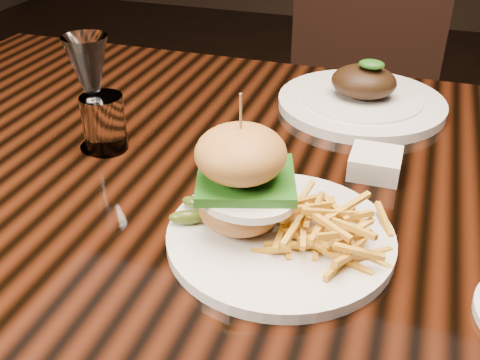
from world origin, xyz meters
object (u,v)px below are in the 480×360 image
(burger_plate, at_px, (273,208))
(chair_far, at_px, (356,87))
(dining_table, at_px, (274,210))
(far_dish, at_px, (362,98))
(wine_glass, at_px, (89,68))

(burger_plate, bearing_deg, chair_far, 86.00)
(dining_table, xyz_separation_m, chair_far, (0.01, 0.89, -0.13))
(dining_table, height_order, far_dish, far_dish)
(dining_table, xyz_separation_m, burger_plate, (0.04, -0.17, 0.12))
(wine_glass, height_order, far_dish, wine_glass)
(burger_plate, xyz_separation_m, chair_far, (-0.03, 1.06, -0.26))
(burger_plate, bearing_deg, wine_glass, 150.34)
(dining_table, xyz_separation_m, wine_glass, (-0.29, -0.02, 0.21))
(wine_glass, xyz_separation_m, far_dish, (0.38, 0.29, -0.12))
(far_dish, bearing_deg, burger_plate, -96.54)
(dining_table, bearing_deg, far_dish, 70.81)
(burger_plate, height_order, chair_far, chair_far)
(dining_table, relative_size, chair_far, 1.68)
(far_dish, height_order, chair_far, chair_far)
(wine_glass, bearing_deg, burger_plate, -24.16)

